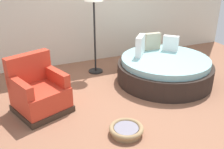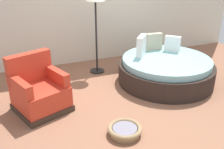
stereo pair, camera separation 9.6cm
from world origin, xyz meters
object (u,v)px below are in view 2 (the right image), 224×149
(red_armchair, at_px, (39,91))
(floor_lamp, at_px, (95,3))
(pet_basket, at_px, (125,130))
(round_daybed, at_px, (165,70))

(red_armchair, xyz_separation_m, floor_lamp, (1.42, 1.16, 1.20))
(pet_basket, xyz_separation_m, floor_lamp, (0.38, 2.36, 1.46))
(red_armchair, bearing_deg, pet_basket, -48.90)
(round_daybed, xyz_separation_m, pet_basket, (-1.54, -1.35, -0.19))
(red_armchair, relative_size, pet_basket, 2.01)
(round_daybed, distance_m, floor_lamp, 1.99)
(floor_lamp, bearing_deg, pet_basket, -99.21)
(round_daybed, height_order, red_armchair, red_armchair)
(red_armchair, height_order, floor_lamp, floor_lamp)
(red_armchair, bearing_deg, floor_lamp, 39.27)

